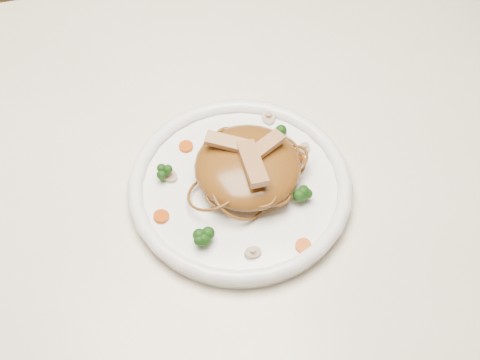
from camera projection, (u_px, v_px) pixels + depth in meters
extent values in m
plane|color=brown|center=(206.00, 356.00, 1.58)|extent=(4.00, 4.00, 0.00)
cube|color=white|center=(186.00, 163.00, 0.99)|extent=(1.20, 0.80, 0.04)
cylinder|color=brown|center=(398.00, 102.00, 1.57)|extent=(0.06, 0.06, 0.71)
cylinder|color=white|center=(240.00, 190.00, 0.93)|extent=(0.32, 0.32, 0.02)
ellipsoid|color=brown|center=(248.00, 167.00, 0.91)|extent=(0.17, 0.17, 0.05)
cube|color=tan|center=(264.00, 147.00, 0.90)|extent=(0.06, 0.05, 0.01)
cube|color=tan|center=(227.00, 142.00, 0.90)|extent=(0.06, 0.04, 0.01)
cube|color=tan|center=(252.00, 163.00, 0.88)|extent=(0.02, 0.07, 0.01)
cylinder|color=#B73F06|center=(277.00, 136.00, 0.97)|extent=(0.02, 0.02, 0.00)
cylinder|color=#B73F06|center=(161.00, 216.00, 0.89)|extent=(0.02, 0.02, 0.00)
cylinder|color=#B73F06|center=(295.00, 159.00, 0.95)|extent=(0.03, 0.03, 0.00)
cylinder|color=#B73F06|center=(186.00, 147.00, 0.96)|extent=(0.02, 0.02, 0.00)
cylinder|color=#B73F06|center=(303.00, 246.00, 0.87)|extent=(0.03, 0.03, 0.00)
cylinder|color=beige|center=(253.00, 253.00, 0.86)|extent=(0.02, 0.02, 0.01)
cylinder|color=beige|center=(304.00, 149.00, 0.96)|extent=(0.03, 0.03, 0.01)
cylinder|color=beige|center=(169.00, 176.00, 0.93)|extent=(0.04, 0.04, 0.01)
cylinder|color=beige|center=(268.00, 117.00, 0.99)|extent=(0.03, 0.03, 0.01)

